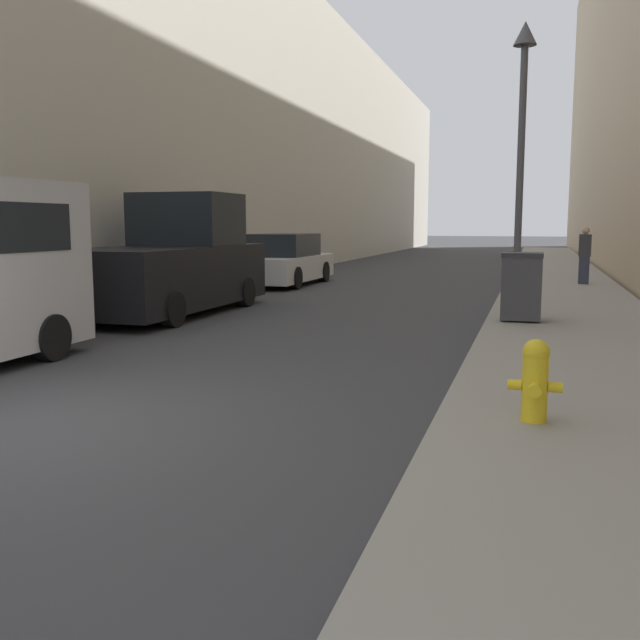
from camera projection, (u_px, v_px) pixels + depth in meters
The scene contains 9 objects.
ground_plane at pixel (8, 429), 6.44m from camera, with size 200.00×200.00×0.00m, color #38383A.
sidewalk_right at pixel (559, 281), 22.01m from camera, with size 3.08×60.00×0.14m.
building_left_glass at pixel (208, 143), 33.32m from camera, with size 12.00×60.00×11.16m.
fire_hydrant at pixel (535, 379), 6.14m from camera, with size 0.46×0.34×0.72m.
trash_bin at pixel (522, 286), 12.48m from camera, with size 0.70×0.68×1.20m.
lamppost at pixel (522, 125), 14.68m from camera, with size 0.47×0.47×5.77m.
pickup_truck at pixel (171, 264), 14.68m from camera, with size 2.26×5.43×2.48m.
parked_sedan_near at pixel (285, 261), 21.49m from camera, with size 1.84×4.64×1.54m.
pedestrian_on_sidewalk at pixel (584, 255), 20.04m from camera, with size 0.32×0.21×1.61m.
Camera 1 is at (4.51, -5.17, 1.85)m, focal length 40.00 mm.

